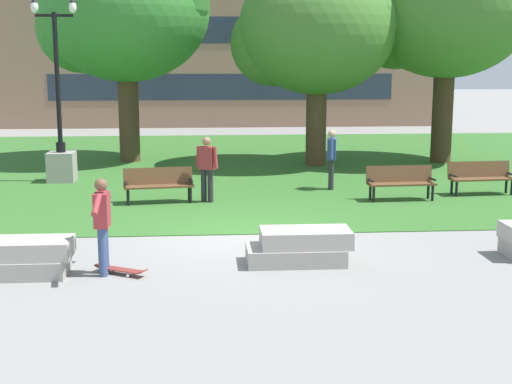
{
  "coord_description": "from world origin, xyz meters",
  "views": [
    {
      "loc": [
        -0.77,
        -14.83,
        3.74
      ],
      "look_at": [
        0.21,
        -1.4,
        1.2
      ],
      "focal_mm": 50.0,
      "sensor_mm": 36.0,
      "label": 1
    }
  ],
  "objects_px": {
    "skateboard": "(121,270)",
    "person_bystander_near_lawn": "(207,166)",
    "park_bench_near_left": "(159,183)",
    "park_bench_far_left": "(400,181)",
    "person_skateboarder": "(102,220)",
    "concrete_block_center": "(19,258)",
    "concrete_block_left": "(300,247)",
    "lamp_post_center": "(61,146)",
    "park_bench_near_right": "(481,176)",
    "person_bystander_far_lawn": "(331,156)"
  },
  "relations": [
    {
      "from": "person_bystander_near_lawn",
      "to": "park_bench_far_left",
      "type": "bearing_deg",
      "value": -1.1
    },
    {
      "from": "skateboard",
      "to": "park_bench_near_left",
      "type": "xyz_separation_m",
      "value": [
        0.29,
        6.25,
        0.45
      ]
    },
    {
      "from": "park_bench_near_right",
      "to": "person_bystander_near_lawn",
      "type": "xyz_separation_m",
      "value": [
        -7.55,
        -0.52,
        0.44
      ]
    },
    {
      "from": "concrete_block_center",
      "to": "park_bench_near_left",
      "type": "distance_m",
      "value": 6.51
    },
    {
      "from": "person_skateboarder",
      "to": "lamp_post_center",
      "type": "relative_size",
      "value": 0.31
    },
    {
      "from": "skateboard",
      "to": "person_bystander_near_lawn",
      "type": "distance_m",
      "value": 6.48
    },
    {
      "from": "skateboard",
      "to": "park_bench_far_left",
      "type": "relative_size",
      "value": 0.54
    },
    {
      "from": "concrete_block_left",
      "to": "lamp_post_center",
      "type": "distance_m",
      "value": 11.11
    },
    {
      "from": "concrete_block_center",
      "to": "concrete_block_left",
      "type": "height_order",
      "value": "same"
    },
    {
      "from": "lamp_post_center",
      "to": "park_bench_near_right",
      "type": "bearing_deg",
      "value": -13.92
    },
    {
      "from": "person_bystander_near_lawn",
      "to": "concrete_block_left",
      "type": "bearing_deg",
      "value": -73.77
    },
    {
      "from": "person_bystander_far_lawn",
      "to": "concrete_block_left",
      "type": "bearing_deg",
      "value": -104.4
    },
    {
      "from": "person_skateboarder",
      "to": "lamp_post_center",
      "type": "height_order",
      "value": "lamp_post_center"
    },
    {
      "from": "park_bench_far_left",
      "to": "person_bystander_far_lawn",
      "type": "xyz_separation_m",
      "value": [
        -1.56,
        1.67,
        0.44
      ]
    },
    {
      "from": "park_bench_near_left",
      "to": "person_bystander_far_lawn",
      "type": "distance_m",
      "value": 5.09
    },
    {
      "from": "person_bystander_near_lawn",
      "to": "park_bench_near_left",
      "type": "bearing_deg",
      "value": 178.97
    },
    {
      "from": "park_bench_far_left",
      "to": "concrete_block_center",
      "type": "bearing_deg",
      "value": -144.29
    },
    {
      "from": "park_bench_near_left",
      "to": "person_bystander_near_lawn",
      "type": "xyz_separation_m",
      "value": [
        1.26,
        -0.02,
        0.44
      ]
    },
    {
      "from": "person_bystander_near_lawn",
      "to": "skateboard",
      "type": "bearing_deg",
      "value": -103.98
    },
    {
      "from": "lamp_post_center",
      "to": "person_bystander_near_lawn",
      "type": "distance_m",
      "value": 5.63
    },
    {
      "from": "park_bench_near_left",
      "to": "park_bench_far_left",
      "type": "distance_m",
      "value": 6.39
    },
    {
      "from": "skateboard",
      "to": "lamp_post_center",
      "type": "xyz_separation_m",
      "value": [
        -2.86,
        9.72,
        1.03
      ]
    },
    {
      "from": "concrete_block_center",
      "to": "person_skateboarder",
      "type": "bearing_deg",
      "value": -2.22
    },
    {
      "from": "skateboard",
      "to": "person_bystander_far_lawn",
      "type": "bearing_deg",
      "value": 56.76
    },
    {
      "from": "concrete_block_left",
      "to": "park_bench_near_right",
      "type": "bearing_deg",
      "value": 46.95
    },
    {
      "from": "person_skateboarder",
      "to": "park_bench_near_right",
      "type": "distance_m",
      "value": 11.57
    },
    {
      "from": "park_bench_near_left",
      "to": "person_skateboarder",
      "type": "bearing_deg",
      "value": -95.28
    },
    {
      "from": "park_bench_far_left",
      "to": "person_bystander_near_lawn",
      "type": "bearing_deg",
      "value": 178.9
    },
    {
      "from": "park_bench_near_right",
      "to": "park_bench_far_left",
      "type": "xyz_separation_m",
      "value": [
        -2.43,
        -0.62,
        0.0
      ]
    },
    {
      "from": "concrete_block_left",
      "to": "skateboard",
      "type": "bearing_deg",
      "value": -171.84
    },
    {
      "from": "park_bench_far_left",
      "to": "person_skateboarder",
      "type": "bearing_deg",
      "value": -138.71
    },
    {
      "from": "concrete_block_center",
      "to": "person_skateboarder",
      "type": "distance_m",
      "value": 1.61
    },
    {
      "from": "concrete_block_left",
      "to": "park_bench_near_left",
      "type": "distance_m",
      "value": 6.5
    },
    {
      "from": "concrete_block_left",
      "to": "park_bench_near_left",
      "type": "xyz_separation_m",
      "value": [
        -2.94,
        5.79,
        0.23
      ]
    },
    {
      "from": "person_skateboarder",
      "to": "park_bench_near_right",
      "type": "height_order",
      "value": "person_skateboarder"
    },
    {
      "from": "person_skateboarder",
      "to": "person_bystander_near_lawn",
      "type": "xyz_separation_m",
      "value": [
        1.84,
        6.22,
        0.0
      ]
    },
    {
      "from": "park_bench_near_left",
      "to": "park_bench_near_right",
      "type": "distance_m",
      "value": 8.83
    },
    {
      "from": "concrete_block_left",
      "to": "person_skateboarder",
      "type": "relative_size",
      "value": 1.12
    },
    {
      "from": "park_bench_near_left",
      "to": "person_bystander_near_lawn",
      "type": "height_order",
      "value": "person_bystander_near_lawn"
    },
    {
      "from": "concrete_block_left",
      "to": "park_bench_near_right",
      "type": "distance_m",
      "value": 8.61
    },
    {
      "from": "concrete_block_center",
      "to": "park_bench_near_right",
      "type": "distance_m",
      "value": 12.75
    },
    {
      "from": "concrete_block_center",
      "to": "person_bystander_near_lawn",
      "type": "relative_size",
      "value": 1.11
    },
    {
      "from": "person_skateboarder",
      "to": "concrete_block_center",
      "type": "bearing_deg",
      "value": 177.78
    },
    {
      "from": "concrete_block_center",
      "to": "person_bystander_near_lawn",
      "type": "bearing_deg",
      "value": 61.78
    },
    {
      "from": "person_skateboarder",
      "to": "person_bystander_near_lawn",
      "type": "relative_size",
      "value": 1.0
    },
    {
      "from": "person_skateboarder",
      "to": "park_bench_far_left",
      "type": "relative_size",
      "value": 0.94
    },
    {
      "from": "concrete_block_center",
      "to": "park_bench_far_left",
      "type": "distance_m",
      "value": 10.39
    },
    {
      "from": "person_skateboarder",
      "to": "lamp_post_center",
      "type": "distance_m",
      "value": 10.04
    },
    {
      "from": "park_bench_near_left",
      "to": "park_bench_far_left",
      "type": "relative_size",
      "value": 1.02
    },
    {
      "from": "person_skateboarder",
      "to": "park_bench_far_left",
      "type": "xyz_separation_m",
      "value": [
        6.97,
        6.12,
        -0.44
      ]
    }
  ]
}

